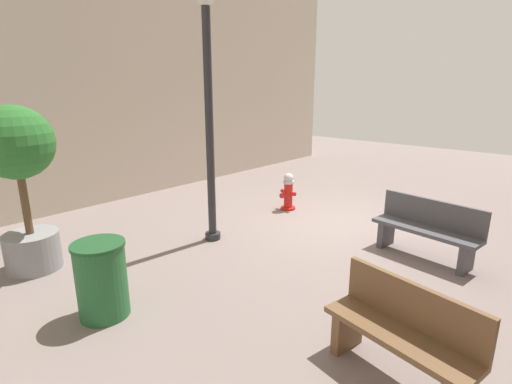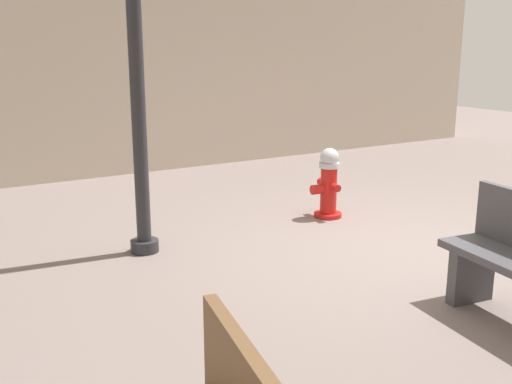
{
  "view_description": "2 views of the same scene",
  "coord_description": "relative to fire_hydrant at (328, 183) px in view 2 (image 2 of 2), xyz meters",
  "views": [
    {
      "loc": [
        -3.65,
        6.69,
        2.71
      ],
      "look_at": [
        0.77,
        1.74,
        0.88
      ],
      "focal_mm": 27.12,
      "sensor_mm": 36.0,
      "label": 1
    },
    {
      "loc": [
        -4.13,
        4.28,
        2.03
      ],
      "look_at": [
        0.45,
        1.53,
        0.71
      ],
      "focal_mm": 42.38,
      "sensor_mm": 36.0,
      "label": 2
    }
  ],
  "objects": [
    {
      "name": "fire_hydrant",
      "position": [
        0.0,
        0.0,
        0.0
      ],
      "size": [
        0.42,
        0.4,
        0.84
      ],
      "color": "red",
      "rests_on": "ground_plane"
    },
    {
      "name": "ground_plane",
      "position": [
        -1.39,
        0.04,
        -0.42
      ],
      "size": [
        23.4,
        23.4,
        0.0
      ],
      "primitive_type": "plane",
      "color": "gray"
    }
  ]
}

